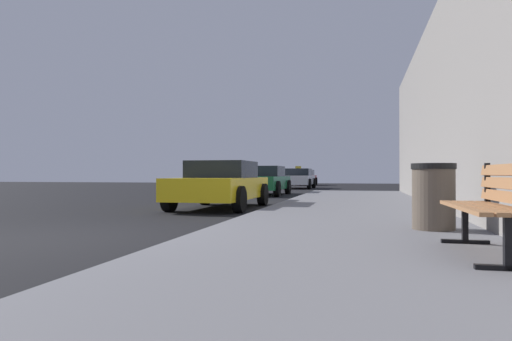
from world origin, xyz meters
TOP-DOWN VIEW (x-y plane):
  - ground_plane at (0.00, 0.00)m, footprint 80.00×80.00m
  - sidewalk at (4.00, 0.00)m, footprint 4.00×32.00m
  - bench at (5.39, -0.87)m, footprint 0.53×1.69m
  - trash_bin at (5.15, 1.13)m, footprint 0.60×0.60m
  - car_yellow at (0.48, 6.13)m, footprint 2.00×4.09m
  - car_green at (-0.00, 13.92)m, footprint 1.92×4.31m
  - car_white at (0.21, 23.36)m, footprint 1.97×4.27m
  - car_red at (-0.48, 31.99)m, footprint 1.93×4.14m

SIDE VIEW (x-z plane):
  - ground_plane at x=0.00m, z-range 0.00..0.00m
  - sidewalk at x=4.00m, z-range 0.00..0.15m
  - trash_bin at x=5.15m, z-range 0.15..1.07m
  - car_red at x=-0.48m, z-range 0.01..1.28m
  - car_yellow at x=0.48m, z-range 0.01..1.28m
  - car_green at x=0.00m, z-range 0.01..1.28m
  - car_white at x=0.21m, z-range -0.07..1.36m
  - bench at x=5.39m, z-range 0.22..1.11m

